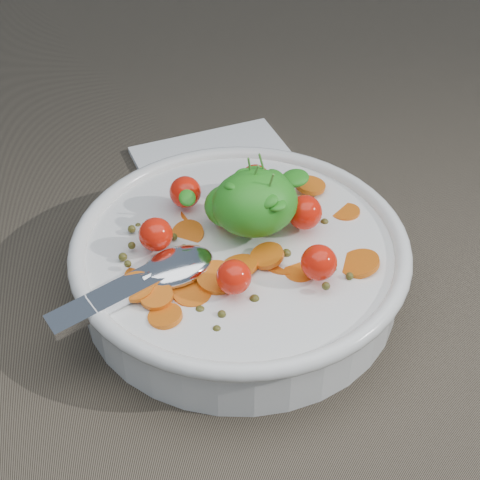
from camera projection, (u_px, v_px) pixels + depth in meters
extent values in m
plane|color=brown|center=(217.00, 304.00, 0.59)|extent=(6.00, 6.00, 0.00)
cylinder|color=white|center=(240.00, 268.00, 0.59)|extent=(0.25, 0.25, 0.05)
torus|color=white|center=(240.00, 245.00, 0.57)|extent=(0.27, 0.27, 0.01)
cylinder|color=white|center=(240.00, 287.00, 0.60)|extent=(0.13, 0.13, 0.01)
cylinder|color=brown|center=(240.00, 268.00, 0.59)|extent=(0.23, 0.23, 0.04)
cylinder|color=orange|center=(156.00, 296.00, 0.52)|extent=(0.03, 0.03, 0.01)
cylinder|color=orange|center=(195.00, 217.00, 0.61)|extent=(0.03, 0.03, 0.01)
cylinder|color=orange|center=(143.00, 277.00, 0.55)|extent=(0.04, 0.04, 0.01)
cylinder|color=orange|center=(192.00, 294.00, 0.53)|extent=(0.03, 0.03, 0.01)
cylinder|color=orange|center=(172.00, 273.00, 0.55)|extent=(0.04, 0.04, 0.01)
cylinder|color=orange|center=(136.00, 287.00, 0.53)|extent=(0.04, 0.04, 0.01)
cylinder|color=orange|center=(267.00, 256.00, 0.56)|extent=(0.03, 0.03, 0.01)
cylinder|color=orange|center=(310.00, 185.00, 0.62)|extent=(0.03, 0.03, 0.01)
cylinder|color=orange|center=(237.00, 216.00, 0.59)|extent=(0.04, 0.04, 0.02)
cylinder|color=orange|center=(299.00, 273.00, 0.55)|extent=(0.03, 0.03, 0.00)
cylinder|color=orange|center=(165.00, 316.00, 0.51)|extent=(0.03, 0.03, 0.01)
cylinder|color=orange|center=(359.00, 264.00, 0.56)|extent=(0.04, 0.04, 0.02)
cylinder|color=orange|center=(240.00, 266.00, 0.55)|extent=(0.03, 0.03, 0.01)
cylinder|color=orange|center=(188.00, 234.00, 0.58)|extent=(0.03, 0.03, 0.02)
cylinder|color=orange|center=(345.00, 213.00, 0.61)|extent=(0.03, 0.03, 0.01)
cylinder|color=orange|center=(283.00, 264.00, 0.56)|extent=(0.04, 0.04, 0.01)
cylinder|color=orange|center=(258.00, 217.00, 0.59)|extent=(0.03, 0.03, 0.01)
cylinder|color=orange|center=(217.00, 277.00, 0.54)|extent=(0.03, 0.03, 0.01)
sphere|color=#4A4718|center=(174.00, 237.00, 0.58)|extent=(0.01, 0.01, 0.01)
sphere|color=#4A4718|center=(333.00, 270.00, 0.55)|extent=(0.01, 0.01, 0.01)
sphere|color=#4A4718|center=(184.00, 248.00, 0.56)|extent=(0.01, 0.01, 0.01)
sphere|color=#4A4718|center=(217.00, 329.00, 0.51)|extent=(0.01, 0.01, 0.01)
sphere|color=#4A4718|center=(326.00, 286.00, 0.53)|extent=(0.01, 0.01, 0.01)
sphere|color=#4A4718|center=(286.00, 253.00, 0.57)|extent=(0.01, 0.01, 0.01)
sphere|color=#4A4718|center=(222.00, 314.00, 0.52)|extent=(0.01, 0.01, 0.01)
sphere|color=#4A4718|center=(138.00, 226.00, 0.59)|extent=(0.01, 0.01, 0.01)
sphere|color=#4A4718|center=(123.00, 257.00, 0.56)|extent=(0.01, 0.01, 0.01)
sphere|color=#4A4718|center=(248.00, 203.00, 0.60)|extent=(0.01, 0.01, 0.01)
sphere|color=#4A4718|center=(255.00, 211.00, 0.60)|extent=(0.01, 0.01, 0.01)
sphere|color=#4A4718|center=(254.00, 299.00, 0.53)|extent=(0.01, 0.01, 0.01)
sphere|color=#4A4718|center=(200.00, 311.00, 0.52)|extent=(0.01, 0.01, 0.01)
sphere|color=#4A4718|center=(242.00, 218.00, 0.60)|extent=(0.01, 0.01, 0.01)
sphere|color=#4A4718|center=(132.00, 245.00, 0.56)|extent=(0.01, 0.01, 0.01)
sphere|color=#4A4718|center=(128.00, 264.00, 0.55)|extent=(0.01, 0.01, 0.01)
sphere|color=#4A4718|center=(350.00, 276.00, 0.54)|extent=(0.01, 0.01, 0.01)
sphere|color=#4A4718|center=(324.00, 223.00, 0.60)|extent=(0.01, 0.01, 0.01)
sphere|color=#4A4718|center=(237.00, 273.00, 0.55)|extent=(0.01, 0.01, 0.01)
sphere|color=#4A4718|center=(132.00, 229.00, 0.58)|extent=(0.01, 0.01, 0.01)
sphere|color=red|center=(305.00, 212.00, 0.58)|extent=(0.03, 0.03, 0.03)
sphere|color=red|center=(255.00, 180.00, 0.61)|extent=(0.03, 0.03, 0.03)
sphere|color=red|center=(185.00, 192.00, 0.60)|extent=(0.03, 0.03, 0.03)
sphere|color=red|center=(156.00, 234.00, 0.56)|extent=(0.03, 0.03, 0.03)
sphere|color=red|center=(234.00, 277.00, 0.52)|extent=(0.03, 0.03, 0.03)
sphere|color=red|center=(319.00, 263.00, 0.53)|extent=(0.03, 0.03, 0.03)
ellipsoid|color=green|center=(255.00, 203.00, 0.56)|extent=(0.07, 0.06, 0.05)
ellipsoid|color=green|center=(229.00, 206.00, 0.57)|extent=(0.04, 0.04, 0.03)
ellipsoid|color=green|center=(187.00, 198.00, 0.57)|extent=(0.02, 0.02, 0.01)
ellipsoid|color=green|center=(256.00, 186.00, 0.55)|extent=(0.02, 0.02, 0.01)
ellipsoid|color=green|center=(260.00, 194.00, 0.57)|extent=(0.02, 0.03, 0.02)
ellipsoid|color=green|center=(243.00, 177.00, 0.56)|extent=(0.02, 0.02, 0.02)
ellipsoid|color=green|center=(278.00, 181.00, 0.56)|extent=(0.02, 0.02, 0.01)
ellipsoid|color=green|center=(234.00, 188.00, 0.55)|extent=(0.02, 0.03, 0.02)
ellipsoid|color=green|center=(277.00, 178.00, 0.57)|extent=(0.02, 0.03, 0.02)
ellipsoid|color=green|center=(250.00, 193.00, 0.57)|extent=(0.03, 0.02, 0.02)
ellipsoid|color=green|center=(265.00, 201.00, 0.55)|extent=(0.03, 0.02, 0.03)
ellipsoid|color=green|center=(244.00, 180.00, 0.56)|extent=(0.03, 0.03, 0.02)
ellipsoid|color=green|center=(253.00, 179.00, 0.57)|extent=(0.02, 0.02, 0.02)
ellipsoid|color=green|center=(268.00, 180.00, 0.56)|extent=(0.03, 0.03, 0.02)
ellipsoid|color=green|center=(268.00, 201.00, 0.54)|extent=(0.02, 0.02, 0.01)
ellipsoid|color=green|center=(251.00, 190.00, 0.56)|extent=(0.03, 0.03, 0.02)
ellipsoid|color=green|center=(253.00, 186.00, 0.56)|extent=(0.02, 0.03, 0.01)
ellipsoid|color=green|center=(276.00, 205.00, 0.54)|extent=(0.02, 0.02, 0.01)
ellipsoid|color=green|center=(295.00, 178.00, 0.60)|extent=(0.03, 0.03, 0.01)
ellipsoid|color=green|center=(274.00, 182.00, 0.59)|extent=(0.02, 0.02, 0.01)
ellipsoid|color=green|center=(254.00, 172.00, 0.57)|extent=(0.02, 0.02, 0.01)
cylinder|color=#4C8C33|center=(250.00, 188.00, 0.56)|extent=(0.01, 0.01, 0.04)
cylinder|color=#4C8C33|center=(266.00, 197.00, 0.55)|extent=(0.01, 0.01, 0.04)
cylinder|color=#4C8C33|center=(252.00, 180.00, 0.57)|extent=(0.01, 0.00, 0.04)
cylinder|color=#4C8C33|center=(266.00, 178.00, 0.57)|extent=(0.01, 0.01, 0.04)
ellipsoid|color=silver|center=(177.00, 267.00, 0.55)|extent=(0.07, 0.06, 0.02)
cube|color=silver|center=(122.00, 292.00, 0.53)|extent=(0.11, 0.05, 0.02)
cylinder|color=silver|center=(155.00, 275.00, 0.54)|extent=(0.02, 0.02, 0.01)
cube|color=white|center=(220.00, 168.00, 0.73)|extent=(0.17, 0.15, 0.01)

